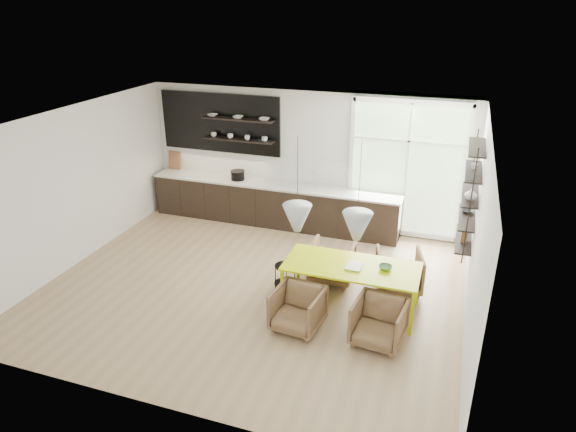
# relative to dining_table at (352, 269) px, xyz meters

# --- Properties ---
(room) EXTENTS (7.02, 6.01, 2.91)m
(room) POSITION_rel_dining_table_xyz_m (-1.15, 1.19, 0.74)
(room) COLOR tan
(room) RESTS_ON ground
(kitchen_run) EXTENTS (5.54, 0.69, 2.75)m
(kitchen_run) POSITION_rel_dining_table_xyz_m (-2.42, 2.78, -0.12)
(kitchen_run) COLOR black
(kitchen_run) RESTS_ON ground
(right_shelving) EXTENTS (0.26, 1.22, 1.90)m
(right_shelving) POSITION_rel_dining_table_xyz_m (1.63, 1.26, 0.93)
(right_shelving) COLOR black
(right_shelving) RESTS_ON ground
(dining_table) EXTENTS (2.12, 0.96, 0.77)m
(dining_table) POSITION_rel_dining_table_xyz_m (0.00, 0.00, 0.00)
(dining_table) COLOR #C6DD07
(dining_table) RESTS_ON ground
(armchair_back_left) EXTENTS (0.78, 0.80, 0.70)m
(armchair_back_left) POSITION_rel_dining_table_xyz_m (-0.51, 0.80, -0.37)
(armchair_back_left) COLOR brown
(armchair_back_left) RESTS_ON ground
(armchair_back_right) EXTENTS (0.92, 0.93, 0.70)m
(armchair_back_right) POSITION_rel_dining_table_xyz_m (0.66, 0.84, -0.37)
(armchair_back_right) COLOR brown
(armchair_back_right) RESTS_ON ground
(armchair_front_left) EXTENTS (0.79, 0.81, 0.66)m
(armchair_front_left) POSITION_rel_dining_table_xyz_m (-0.63, -0.80, -0.39)
(armchair_front_left) COLOR brown
(armchair_front_left) RESTS_ON ground
(armchair_front_right) EXTENTS (0.80, 0.82, 0.67)m
(armchair_front_right) POSITION_rel_dining_table_xyz_m (0.58, -0.75, -0.39)
(armchair_front_right) COLOR brown
(armchair_front_right) RESTS_ON ground
(wire_stool) EXTENTS (0.38, 0.38, 0.48)m
(wire_stool) POSITION_rel_dining_table_xyz_m (-1.17, 0.17, -0.41)
(wire_stool) COLOR black
(wire_stool) RESTS_ON ground
(table_book) EXTENTS (0.25, 0.33, 0.03)m
(table_book) POSITION_rel_dining_table_xyz_m (-0.08, -0.02, 0.07)
(table_book) COLOR white
(table_book) RESTS_ON dining_table
(table_bowl) EXTENTS (0.26, 0.26, 0.06)m
(table_bowl) POSITION_rel_dining_table_xyz_m (0.52, 0.05, 0.09)
(table_bowl) COLOR #5A8D53
(table_bowl) RESTS_ON dining_table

